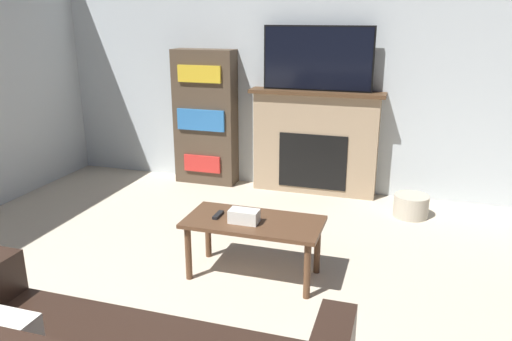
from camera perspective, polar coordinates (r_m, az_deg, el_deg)
wall_back at (r=5.66m, az=4.29°, el=11.37°), size 6.59×0.06×2.70m
fireplace at (r=5.60m, az=6.75°, el=3.23°), size 1.47×0.28×1.16m
tv at (r=5.43m, az=7.06°, el=12.58°), size 1.18×0.03×0.68m
coffee_table at (r=3.79m, az=-0.27°, el=-6.60°), size 1.04×0.51×0.46m
tissue_box at (r=3.71m, az=-1.38°, el=-5.25°), size 0.22×0.12×0.10m
remote_control at (r=3.84m, az=-4.36°, el=-5.09°), size 0.04×0.15×0.02m
bookshelf at (r=5.90m, az=-5.80°, el=6.02°), size 0.73×0.29×1.57m
storage_basket at (r=5.24m, az=17.30°, el=-3.87°), size 0.34×0.34×0.22m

